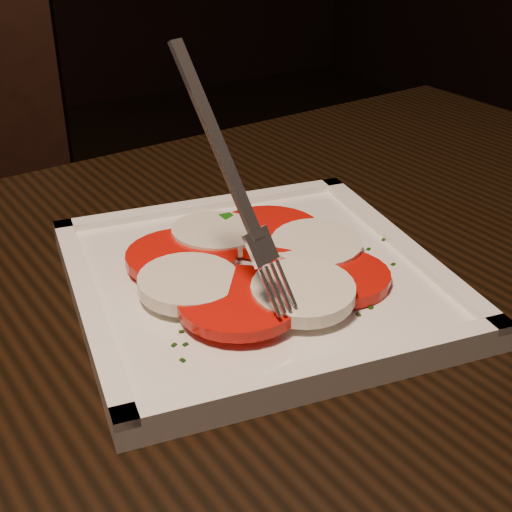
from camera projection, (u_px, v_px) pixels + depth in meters
name	position (u px, v px, depth m)	size (l,w,h in m)	color
table	(227.00, 486.00, 0.50)	(1.25, 0.88, 0.75)	black
plate	(256.00, 282.00, 0.54)	(0.26, 0.26, 0.01)	white
caprese_salad	(256.00, 263.00, 0.53)	(0.21, 0.20, 0.02)	red
fork	(218.00, 173.00, 0.45)	(0.04, 0.10, 0.16)	white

